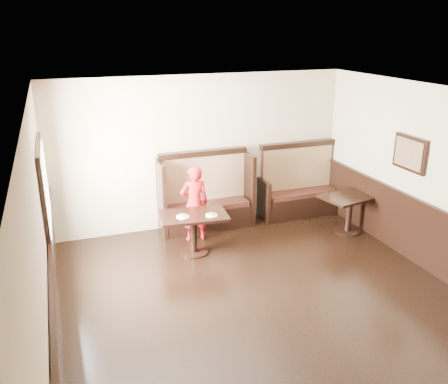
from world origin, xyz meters
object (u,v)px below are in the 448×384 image
booth_neighbor (299,191)px  table_neighbor (350,205)px  child (195,203)px  table_main (193,223)px  booth_main (206,200)px

booth_neighbor → table_neighbor: bearing=-68.9°
child → table_main: bearing=74.9°
table_neighbor → child: bearing=155.7°
booth_neighbor → table_main: (-2.47, -0.99, 0.05)m
booth_main → table_neighbor: size_ratio=1.54×
booth_main → child: 0.62m
booth_main → booth_neighbor: (1.95, -0.00, -0.05)m
booth_main → child: bearing=-126.0°
child → booth_neighbor: bearing=-164.4°
booth_neighbor → child: size_ratio=1.21×
booth_main → child: booth_main is taller
table_main → table_neighbor: size_ratio=1.02×
table_main → table_neighbor: (2.91, -0.14, 0.00)m
booth_neighbor → table_main: booth_neighbor is taller
booth_main → table_main: bearing=-117.9°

